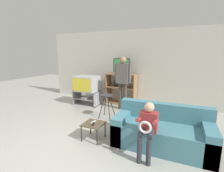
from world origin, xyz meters
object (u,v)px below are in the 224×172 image
Objects in this scene: folding_stool at (107,100)px; couch at (162,132)px; television_flat at (121,66)px; television_main at (86,83)px; tv_stand at (87,98)px; snack_table at (93,125)px; media_shelf at (121,88)px; remote_control_white at (93,122)px; person_standing_adult at (123,78)px; remote_control_black at (93,124)px; person_seated_child at (147,126)px.

couch is (1.57, -0.85, -0.25)m from folding_stool.
television_flat is at bearing 94.86° from folding_stool.
television_main is 1.48m from folding_stool.
couch is at bearing -28.39° from folding_stool.
tv_stand reaches higher than snack_table.
media_shelf is 1.82× the size of television_flat.
snack_table is (1.44, -2.03, 0.06)m from tv_stand.
television_flat is 1.45× the size of snack_table.
person_standing_adult reaches higher than remote_control_white.
television_flat is 3.06m from couch.
person_standing_adult reaches higher than tv_stand.
media_shelf is 0.64× the size of person_standing_adult.
couch reaches higher than tv_stand.
couch is (1.70, -2.31, -1.06)m from television_flat.
media_shelf is at bearing 106.31° from remote_control_white.
person_standing_adult is at bearing -65.64° from television_flat.
snack_table is at bearing -82.15° from media_shelf.
folding_stool is 0.37× the size of couch.
remote_control_black is 1.36m from couch.
media_shelf is 3.17m from person_seated_child.
snack_table is 0.23× the size of couch.
folding_stool is (0.12, -1.46, -0.81)m from television_flat.
person_standing_adult is (-0.12, 2.09, 0.66)m from remote_control_black.
television_flat is at bearing 106.43° from remote_control_white.
remote_control_white is (0.34, -2.61, -0.19)m from media_shelf.
television_main is at bearing 148.33° from couch.
tv_stand is 1.48× the size of television_flat.
remote_control_black is at bearing -54.88° from tv_stand.
remote_control_black is 0.09m from remote_control_white.
television_main is 1.25m from media_shelf.
television_main is at bearing -179.26° from person_standing_adult.
media_shelf reaches higher than remote_control_white.
tv_stand is 2.49m from snack_table.
person_seated_child reaches higher than tv_stand.
tv_stand is 1.32× the size of folding_stool.
media_shelf is 2.89m from couch.
media_shelf is 0.78m from television_flat.
television_main is at bearing 134.17° from remote_control_white.
media_shelf reaches higher than couch.
folding_stool is 1.01m from person_standing_adult.
tv_stand is at bearing -149.92° from media_shelf.
television_main is 1.32× the size of television_flat.
media_shelf is at bearing 118.25° from person_seated_child.
snack_table is at bearing -166.30° from couch.
folding_stool is 0.70× the size of person_seated_child.
snack_table is at bearing -82.03° from television_flat.
snack_table is (0.37, -2.65, -0.24)m from media_shelf.
tv_stand is at bearing 104.04° from television_main.
television_flat is at bearing -108.18° from media_shelf.
television_main is 0.72× the size of media_shelf.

